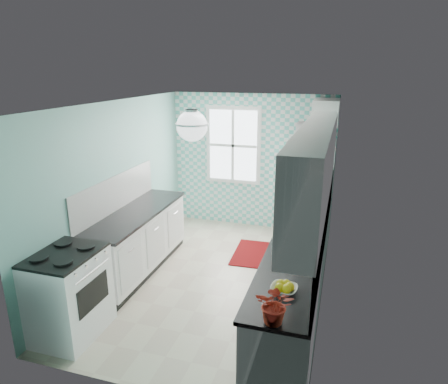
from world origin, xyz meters
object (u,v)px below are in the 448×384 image
(potted_plant, at_px, (276,305))
(fridge, at_px, (309,192))
(stove, at_px, (68,293))
(microwave, at_px, (313,132))
(ceiling_light, at_px, (192,126))
(sink, at_px, (306,219))
(fruit_bowl, at_px, (284,289))

(potted_plant, bearing_deg, fridge, 91.33)
(stove, bearing_deg, microwave, 58.50)
(fridge, distance_m, microwave, 1.03)
(fridge, bearing_deg, potted_plant, -85.47)
(microwave, bearing_deg, fridge, 52.66)
(ceiling_light, bearing_deg, potted_plant, -47.56)
(sink, height_order, potted_plant, sink)
(fridge, xyz_separation_m, fruit_bowl, (0.09, -3.41, 0.08))
(fridge, xyz_separation_m, potted_plant, (0.09, -3.90, 0.22))
(ceiling_light, bearing_deg, fruit_bowl, -34.63)
(ceiling_light, relative_size, sink, 0.66)
(fruit_bowl, height_order, potted_plant, potted_plant)
(stove, distance_m, potted_plant, 2.51)
(stove, xyz_separation_m, fruit_bowl, (2.40, 0.02, 0.45))
(ceiling_light, xyz_separation_m, sink, (1.20, 1.17, -1.39))
(fridge, bearing_deg, stove, -120.69)
(fridge, height_order, sink, fridge)
(sink, xyz_separation_m, fruit_bowl, (-0.00, -2.00, 0.04))
(ceiling_light, distance_m, sink, 2.18)
(fridge, xyz_separation_m, sink, (0.09, -1.42, 0.04))
(stove, height_order, potted_plant, potted_plant)
(ceiling_light, bearing_deg, microwave, 66.77)
(fruit_bowl, bearing_deg, sink, 89.89)
(fruit_bowl, bearing_deg, fridge, 91.51)
(fridge, bearing_deg, fruit_bowl, -85.28)
(sink, bearing_deg, stove, -140.49)
(sink, xyz_separation_m, microwave, (-0.09, 1.42, 0.99))
(sink, bearing_deg, fruit_bowl, -90.63)
(sink, relative_size, potted_plant, 1.55)
(fridge, bearing_deg, ceiling_light, -110.02)
(fridge, relative_size, potted_plant, 5.20)
(fruit_bowl, xyz_separation_m, microwave, (-0.09, 3.41, 0.95))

